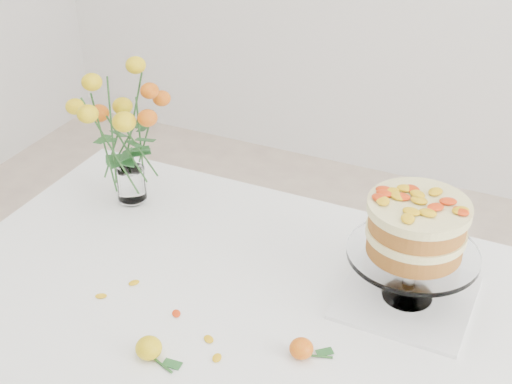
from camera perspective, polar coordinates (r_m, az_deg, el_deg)
table at (r=1.63m, az=-0.70°, el=-11.00°), size 1.43×0.93×0.76m
napkin at (r=1.61m, az=11.96°, el=-8.24°), size 0.28×0.28×0.01m
cake_stand at (r=1.51m, az=12.67°, el=-3.19°), size 0.28×0.28×0.25m
rose_vase at (r=1.83m, az=-10.45°, el=5.38°), size 0.29×0.29×0.39m
loose_rose_near at (r=1.45m, az=-8.57°, el=-12.25°), size 0.09×0.05×0.05m
loose_rose_far at (r=1.44m, az=3.67°, el=-12.39°), size 0.08×0.05×0.04m
stray_petal_a at (r=1.55m, az=-6.40°, el=-9.65°), size 0.03×0.02×0.00m
stray_petal_b at (r=1.49m, az=-3.81°, el=-11.67°), size 0.03×0.02×0.00m
stray_petal_c at (r=1.45m, az=-3.14°, el=-13.12°), size 0.03×0.02×0.00m
stray_petal_d at (r=1.65m, az=-9.74°, el=-7.18°), size 0.03×0.02×0.00m
stray_petal_e at (r=1.62m, az=-12.29°, el=-8.14°), size 0.03×0.02×0.00m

